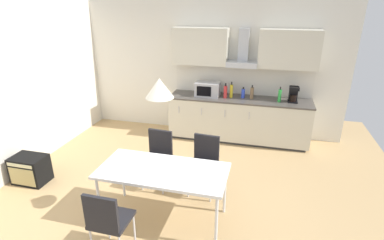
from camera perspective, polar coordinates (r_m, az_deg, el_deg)
ground_plane at (r=4.54m, az=-6.49°, el=-14.72°), size 7.33×8.01×0.02m
wall_back at (r=6.40m, az=1.63°, el=9.84°), size 5.86×0.10×2.73m
kitchen_counter at (r=6.17m, az=8.78°, el=0.24°), size 2.80×0.68×0.89m
backsplash_tile at (r=6.26m, az=9.46°, el=7.36°), size 2.78×0.02×0.55m
upper_wall_cabinets at (r=5.98m, az=9.71°, el=13.31°), size 2.78×0.40×0.71m
microwave at (r=6.08m, az=2.98°, el=5.89°), size 0.48×0.35×0.28m
coffee_maker at (r=6.01m, az=18.74°, el=4.68°), size 0.18×0.19×0.30m
bottle_red at (r=5.97m, az=6.38°, el=5.37°), size 0.07×0.07×0.30m
bottle_green at (r=5.93m, az=16.36°, el=4.50°), size 0.06×0.06×0.29m
bottle_brown at (r=6.01m, az=11.34°, el=5.09°), size 0.07×0.07×0.27m
bottle_yellow at (r=6.02m, az=7.50°, el=5.52°), size 0.06×0.06×0.31m
bottle_blue at (r=6.04m, az=9.71°, el=5.05°), size 0.07×0.07×0.22m
dining_table at (r=3.79m, az=-5.55°, el=-9.96°), size 1.60×0.76×0.74m
chair_near_left at (r=3.45m, az=-15.85°, el=-17.57°), size 0.40×0.40×0.87m
chair_far_left at (r=4.59m, az=-6.46°, el=-6.26°), size 0.43×0.43×0.87m
chair_far_right at (r=4.41m, az=2.41°, el=-7.39°), size 0.43×0.43×0.87m
guitar_amp at (r=5.40m, az=-28.44°, el=-8.26°), size 0.52×0.37×0.44m
pendant_lamp at (r=3.35m, az=-6.21°, el=6.05°), size 0.32×0.32×0.22m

